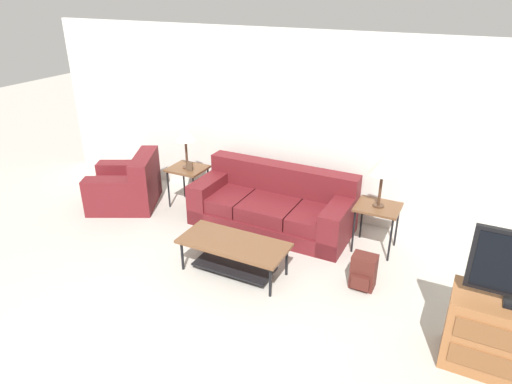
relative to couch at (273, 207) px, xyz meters
The scene contains 10 objects.
wall_back 1.22m from the couch, 76.65° to the left, with size 8.81×0.06×2.60m.
couch is the anchor object (origin of this frame).
armchair 2.33m from the couch, behind, with size 1.28×1.27×0.80m.
coffee_table 1.26m from the couch, 86.70° to the right, with size 1.28×0.57×0.41m.
side_table_left 1.45m from the couch, behind, with size 0.54×0.48×0.62m.
side_table_right 1.45m from the couch, ahead, with size 0.54×0.48×0.62m.
table_lamp_left 1.66m from the couch, behind, with size 0.33×0.33×0.65m.
table_lamp_right 1.66m from the couch, ahead, with size 0.33×0.33×0.65m.
backpack 1.74m from the couch, 29.65° to the right, with size 0.27×0.27×0.41m.
picture_frame 1.39m from the couch, behind, with size 0.10×0.04×0.13m.
Camera 1 is at (2.19, -1.97, 3.16)m, focal length 32.00 mm.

